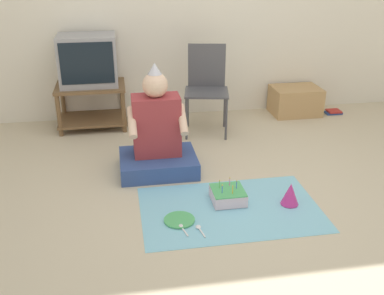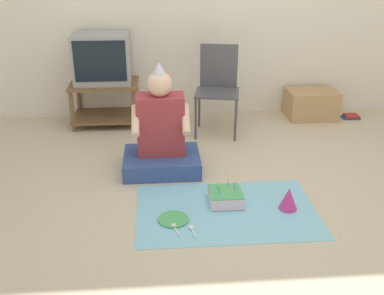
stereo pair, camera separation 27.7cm
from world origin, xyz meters
TOP-DOWN VIEW (x-y plane):
  - ground_plane at (0.00, 0.00)m, footprint 16.00×16.00m
  - tv_stand at (-1.13, 1.82)m, footprint 0.70×0.50m
  - tv at (-1.13, 1.83)m, footprint 0.57×0.43m
  - folding_chair at (0.02, 1.52)m, footprint 0.49×0.47m
  - cardboard_box_stack at (1.11, 1.84)m, footprint 0.53×0.39m
  - book_pile at (1.55, 1.76)m, footprint 0.19×0.13m
  - person_seated at (-0.57, 0.69)m, footprint 0.63×0.50m
  - party_cloth at (-0.12, -0.04)m, footprint 1.29×0.83m
  - birthday_cake at (-0.11, 0.07)m, footprint 0.24×0.24m
  - party_hat_blue at (0.33, -0.05)m, footprint 0.13×0.13m
  - paper_plate at (-0.50, -0.13)m, footprint 0.21×0.21m
  - plastic_spoon_near at (-0.50, -0.23)m, footprint 0.05×0.14m
  - plastic_spoon_far at (-0.38, -0.26)m, footprint 0.05×0.14m

SIDE VIEW (x-z plane):
  - ground_plane at x=0.00m, z-range 0.00..0.00m
  - party_cloth at x=-0.12m, z-range 0.00..0.01m
  - paper_plate at x=-0.50m, z-range 0.01..0.02m
  - plastic_spoon_near at x=-0.50m, z-range 0.01..0.02m
  - plastic_spoon_far at x=-0.38m, z-range 0.01..0.02m
  - book_pile at x=1.55m, z-range 0.00..0.04m
  - birthday_cake at x=-0.11m, z-range -0.03..0.13m
  - party_hat_blue at x=0.33m, z-range 0.01..0.17m
  - cardboard_box_stack at x=1.11m, z-range 0.00..0.31m
  - tv_stand at x=-1.13m, z-range 0.04..0.50m
  - person_seated at x=-0.57m, z-range -0.17..0.74m
  - folding_chair at x=0.02m, z-range 0.06..0.93m
  - tv at x=-1.13m, z-range 0.45..0.95m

